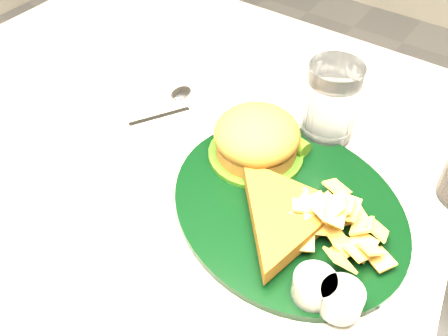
# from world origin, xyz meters

# --- Properties ---
(table) EXTENTS (1.20, 0.80, 0.75)m
(table) POSITION_xyz_m (0.00, 0.00, 0.38)
(table) COLOR #AFA79E
(table) RESTS_ON ground
(dinner_plate) EXTENTS (0.41, 0.38, 0.07)m
(dinner_plate) POSITION_xyz_m (0.08, -0.03, 0.79)
(dinner_plate) COLOR black
(dinner_plate) RESTS_ON table
(water_glass) EXTENTS (0.10, 0.10, 0.12)m
(water_glass) POSITION_xyz_m (0.06, 0.13, 0.81)
(water_glass) COLOR white
(water_glass) RESTS_ON table
(spoon) EXTENTS (0.10, 0.13, 0.01)m
(spoon) POSITION_xyz_m (-0.17, 0.02, 0.75)
(spoon) COLOR silver
(spoon) RESTS_ON table
(wrapped_straw) EXTENTS (0.23, 0.18, 0.01)m
(wrapped_straw) POSITION_xyz_m (-0.02, 0.11, 0.75)
(wrapped_straw) COLOR white
(wrapped_straw) RESTS_ON table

